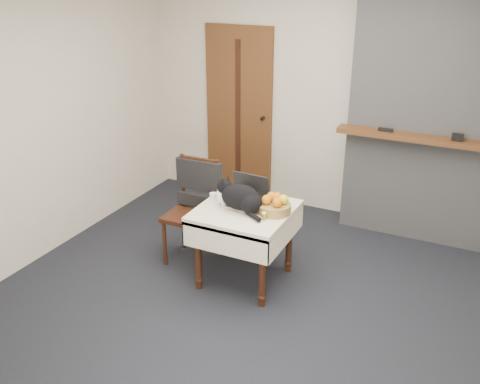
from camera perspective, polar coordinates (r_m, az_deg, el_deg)
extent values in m
plane|color=black|center=(4.58, 2.59, -11.69)|extent=(4.50, 4.50, 0.00)
cube|color=beige|center=(5.80, 10.87, 9.72)|extent=(4.50, 0.02, 2.60)
cube|color=beige|center=(5.24, -20.50, 7.20)|extent=(0.02, 4.00, 2.60)
cube|color=brown|center=(6.26, -0.11, 8.30)|extent=(0.82, 0.05, 2.00)
cube|color=#321D0D|center=(6.23, -0.23, 8.23)|extent=(0.06, 0.01, 1.70)
cylinder|color=black|center=(6.09, 2.43, 7.85)|extent=(0.04, 0.06, 0.04)
cube|color=gray|center=(5.50, 19.55, 8.04)|extent=(1.50, 0.30, 2.60)
cube|color=brown|center=(5.32, 18.91, 5.39)|extent=(1.62, 0.18, 0.05)
cube|color=black|center=(5.36, 15.27, 6.41)|extent=(0.14, 0.04, 0.03)
cube|color=black|center=(5.28, 22.19, 5.41)|extent=(0.10, 0.07, 0.06)
cylinder|color=#321D0D|center=(4.60, -4.51, -6.80)|extent=(0.06, 0.06, 0.64)
sphere|color=#321D0D|center=(4.73, -4.42, -9.32)|extent=(0.07, 0.07, 0.07)
cylinder|color=#321D0D|center=(4.37, 2.39, -8.55)|extent=(0.06, 0.06, 0.64)
sphere|color=#321D0D|center=(4.50, 2.34, -11.15)|extent=(0.07, 0.07, 0.07)
cylinder|color=#321D0D|center=(5.07, -1.10, -3.75)|extent=(0.06, 0.06, 0.64)
sphere|color=#321D0D|center=(5.18, -1.08, -6.11)|extent=(0.07, 0.07, 0.07)
cylinder|color=#321D0D|center=(4.85, 5.26, -5.15)|extent=(0.06, 0.06, 0.64)
sphere|color=#321D0D|center=(4.97, 5.15, -7.58)|extent=(0.07, 0.07, 0.07)
cube|color=#EBE4C7|center=(4.55, 0.53, -2.13)|extent=(0.78, 0.78, 0.06)
cube|color=#EBE4C7|center=(4.29, -1.70, -5.45)|extent=(0.78, 0.01, 0.22)
cube|color=#EBE4C7|center=(4.91, 2.45, -1.55)|extent=(0.78, 0.01, 0.22)
cube|color=#EBE4C7|center=(4.76, -3.67, -2.45)|extent=(0.01, 0.78, 0.22)
cube|color=#EBE4C7|center=(4.47, 5.00, -4.33)|extent=(0.01, 0.78, 0.22)
cube|color=#B7B7BC|center=(4.58, 0.37, -1.40)|extent=(0.35, 0.25, 0.02)
cube|color=black|center=(4.57, 0.37, -1.26)|extent=(0.29, 0.18, 0.00)
cube|color=black|center=(4.64, 1.22, 0.67)|extent=(0.34, 0.08, 0.23)
cube|color=#AECEFF|center=(4.64, 1.21, 0.66)|extent=(0.32, 0.07, 0.21)
ellipsoid|color=black|center=(4.47, 0.08, -0.59)|extent=(0.39, 0.27, 0.23)
ellipsoid|color=black|center=(4.42, 1.19, -1.19)|extent=(0.22, 0.23, 0.18)
sphere|color=black|center=(4.55, -1.69, 0.59)|extent=(0.15, 0.15, 0.13)
ellipsoid|color=white|center=(4.59, -2.10, 0.34)|extent=(0.07, 0.08, 0.06)
ellipsoid|color=white|center=(4.57, -1.36, -0.63)|extent=(0.07, 0.08, 0.09)
cone|color=black|center=(4.49, -1.90, 1.16)|extent=(0.05, 0.06, 0.05)
cone|color=black|center=(4.55, -1.30, 1.45)|extent=(0.05, 0.06, 0.05)
cylinder|color=black|center=(4.35, 1.39, -2.54)|extent=(0.19, 0.13, 0.04)
sphere|color=white|center=(4.56, -1.75, -1.34)|extent=(0.04, 0.04, 0.04)
sphere|color=white|center=(4.63, -1.08, -0.99)|extent=(0.04, 0.04, 0.04)
cylinder|color=white|center=(4.68, -2.87, -0.53)|extent=(0.06, 0.06, 0.07)
cylinder|color=#A06613|center=(4.34, 2.57, -2.67)|extent=(0.03, 0.03, 0.06)
cylinder|color=white|center=(4.32, 2.58, -2.26)|extent=(0.03, 0.03, 0.01)
cylinder|color=#A37F42|center=(4.46, 3.66, -1.72)|extent=(0.28, 0.28, 0.08)
sphere|color=orange|center=(4.42, 2.85, -0.83)|extent=(0.08, 0.08, 0.08)
sphere|color=orange|center=(4.38, 4.01, -1.12)|extent=(0.08, 0.08, 0.08)
sphere|color=orange|center=(4.48, 3.96, -0.54)|extent=(0.08, 0.08, 0.08)
sphere|color=yellow|center=(4.44, 4.66, -0.80)|extent=(0.08, 0.08, 0.08)
sphere|color=orange|center=(4.49, 3.38, -0.49)|extent=(0.08, 0.08, 0.08)
cube|color=black|center=(4.54, 2.75, -1.76)|extent=(0.11, 0.10, 0.01)
cube|color=#321D0D|center=(4.97, -5.24, -2.52)|extent=(0.44, 0.44, 0.04)
cylinder|color=#321D0D|center=(5.03, -8.04, -5.34)|extent=(0.04, 0.04, 0.47)
cylinder|color=#321D0D|center=(4.86, -4.31, -6.26)|extent=(0.04, 0.04, 0.47)
cylinder|color=#321D0D|center=(5.31, -5.90, -3.61)|extent=(0.04, 0.04, 0.47)
cylinder|color=#321D0D|center=(5.14, -2.31, -4.41)|extent=(0.04, 0.04, 0.47)
cylinder|color=#321D0D|center=(5.10, -6.13, 1.31)|extent=(0.04, 0.04, 0.52)
cylinder|color=#321D0D|center=(4.93, -2.40, 0.64)|extent=(0.04, 0.04, 0.52)
cube|color=#321D0D|center=(4.98, -4.33, 2.08)|extent=(0.37, 0.04, 0.29)
cube|color=black|center=(4.98, -4.38, 1.82)|extent=(0.46, 0.07, 0.29)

